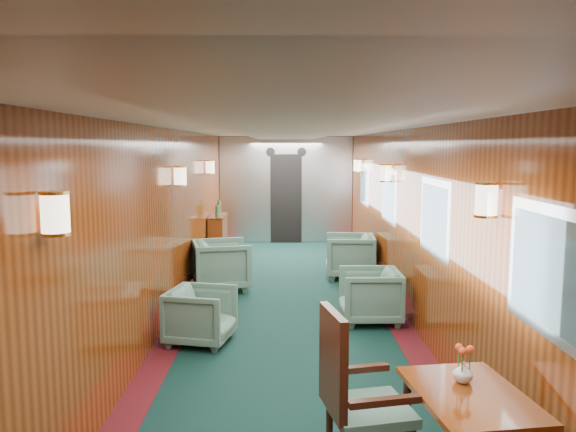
# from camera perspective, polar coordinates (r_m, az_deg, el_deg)

# --- Properties ---
(room) EXTENTS (12.00, 12.10, 2.40)m
(room) POSITION_cam_1_polar(r_m,az_deg,el_deg) (6.76, 0.13, 2.46)
(room) COLOR black
(room) RESTS_ON ground
(bulkhead) EXTENTS (2.98, 0.17, 2.39)m
(bulkhead) POSITION_cam_1_polar(r_m,az_deg,el_deg) (12.69, -0.19, 2.63)
(bulkhead) COLOR #B3B5BB
(bulkhead) RESTS_ON ground
(windows_right) EXTENTS (0.02, 8.60, 0.80)m
(windows_right) POSITION_cam_1_polar(r_m,az_deg,el_deg) (7.20, 12.03, 1.11)
(windows_right) COLOR silver
(windows_right) RESTS_ON ground
(wall_sconces) EXTENTS (2.97, 7.97, 0.25)m
(wall_sconces) POSITION_cam_1_polar(r_m,az_deg,el_deg) (7.32, 0.07, 4.03)
(wall_sconces) COLOR #FFE9C6
(wall_sconces) RESTS_ON ground
(dining_table) EXTENTS (0.75, 0.99, 0.68)m
(dining_table) POSITION_cam_1_polar(r_m,az_deg,el_deg) (3.82, 17.94, -18.20)
(dining_table) COLOR #6A2D0E
(dining_table) RESTS_ON ground
(side_chair) EXTENTS (0.61, 0.63, 1.17)m
(side_chair) POSITION_cam_1_polar(r_m,az_deg,el_deg) (3.76, 6.65, -17.29)
(side_chair) COLOR #1D453E
(side_chair) RESTS_ON ground
(credenza) EXTENTS (0.30, 0.95, 1.13)m
(credenza) POSITION_cam_1_polar(r_m,az_deg,el_deg) (11.00, -7.13, -2.05)
(credenza) COLOR #6A2D0E
(credenza) RESTS_ON ground
(flower_vase) EXTENTS (0.16, 0.16, 0.14)m
(flower_vase) POSITION_cam_1_polar(r_m,az_deg,el_deg) (3.89, 17.36, -14.90)
(flower_vase) COLOR beige
(flower_vase) RESTS_ON dining_table
(armchair_left_near) EXTENTS (0.82, 0.80, 0.63)m
(armchair_left_near) POSITION_cam_1_polar(r_m,az_deg,el_deg) (6.41, -8.82, -9.95)
(armchair_left_near) COLOR #1D453E
(armchair_left_near) RESTS_ON ground
(armchair_left_far) EXTENTS (1.00, 0.98, 0.76)m
(armchair_left_far) POSITION_cam_1_polar(r_m,az_deg,el_deg) (8.66, -6.76, -4.93)
(armchair_left_far) COLOR #1D453E
(armchair_left_far) RESTS_ON ground
(armchair_right_near) EXTENTS (0.74, 0.72, 0.67)m
(armchair_right_near) POSITION_cam_1_polar(r_m,az_deg,el_deg) (7.12, 8.32, -8.01)
(armchair_right_near) COLOR #1D453E
(armchair_right_near) RESTS_ON ground
(armchair_right_far) EXTENTS (0.86, 0.84, 0.73)m
(armchair_right_far) POSITION_cam_1_polar(r_m,az_deg,el_deg) (9.42, 6.30, -4.05)
(armchair_right_far) COLOR #1D453E
(armchair_right_far) RESTS_ON ground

